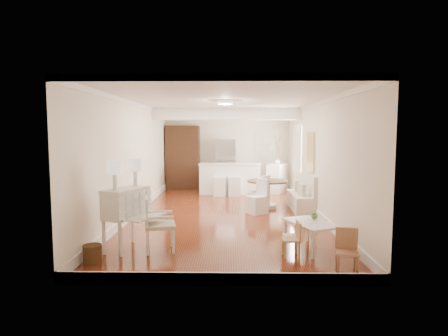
{
  "coord_description": "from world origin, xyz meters",
  "views": [
    {
      "loc": [
        0.13,
        -9.34,
        2.05
      ],
      "look_at": [
        -0.04,
        0.3,
        1.14
      ],
      "focal_mm": 30.0,
      "sensor_mm": 36.0,
      "label": 1
    }
  ],
  "objects_px": {
    "secretary_bureau": "(126,219)",
    "kids_table": "(310,236)",
    "fridge": "(235,165)",
    "kids_chair_a": "(291,239)",
    "slip_chair_near": "(257,196)",
    "bar_stool_left": "(219,181)",
    "sideboard": "(277,178)",
    "bar_stool_right": "(234,180)",
    "kids_chair_c": "(347,252)",
    "slip_chair_far": "(259,193)",
    "wicker_basket": "(92,254)",
    "kids_chair_b": "(290,235)",
    "pantry_cabinet": "(183,158)",
    "dining_table": "(267,194)",
    "breakfast_counter": "(230,179)",
    "gustavian_armchair": "(160,224)"
  },
  "relations": [
    {
      "from": "slip_chair_far",
      "to": "breakfast_counter",
      "type": "distance_m",
      "value": 2.72
    },
    {
      "from": "bar_stool_right",
      "to": "sideboard",
      "type": "xyz_separation_m",
      "value": [
        1.51,
        0.76,
        -0.01
      ]
    },
    {
      "from": "dining_table",
      "to": "wicker_basket",
      "type": "bearing_deg",
      "value": -125.84
    },
    {
      "from": "wicker_basket",
      "to": "dining_table",
      "type": "height_order",
      "value": "dining_table"
    },
    {
      "from": "slip_chair_near",
      "to": "pantry_cabinet",
      "type": "distance_m",
      "value": 4.83
    },
    {
      "from": "kids_chair_a",
      "to": "breakfast_counter",
      "type": "xyz_separation_m",
      "value": [
        -1.03,
        6.39,
        0.21
      ]
    },
    {
      "from": "dining_table",
      "to": "bar_stool_right",
      "type": "distance_m",
      "value": 2.17
    },
    {
      "from": "kids_chair_a",
      "to": "kids_chair_b",
      "type": "height_order",
      "value": "kids_chair_a"
    },
    {
      "from": "kids_chair_a",
      "to": "fridge",
      "type": "relative_size",
      "value": 0.33
    },
    {
      "from": "wicker_basket",
      "to": "kids_chair_a",
      "type": "relative_size",
      "value": 0.48
    },
    {
      "from": "dining_table",
      "to": "sideboard",
      "type": "distance_m",
      "value": 2.81
    },
    {
      "from": "fridge",
      "to": "slip_chair_far",
      "type": "bearing_deg",
      "value": -81.05
    },
    {
      "from": "wicker_basket",
      "to": "slip_chair_near",
      "type": "distance_m",
      "value": 4.67
    },
    {
      "from": "slip_chair_near",
      "to": "slip_chair_far",
      "type": "bearing_deg",
      "value": 133.74
    },
    {
      "from": "wicker_basket",
      "to": "slip_chair_far",
      "type": "distance_m",
      "value": 5.08
    },
    {
      "from": "fridge",
      "to": "sideboard",
      "type": "xyz_separation_m",
      "value": [
        1.45,
        -0.65,
        -0.41
      ]
    },
    {
      "from": "gustavian_armchair",
      "to": "kids_chair_b",
      "type": "relative_size",
      "value": 1.77
    },
    {
      "from": "kids_chair_a",
      "to": "bar_stool_left",
      "type": "bearing_deg",
      "value": -168.67
    },
    {
      "from": "kids_chair_a",
      "to": "sideboard",
      "type": "bearing_deg",
      "value": 173.39
    },
    {
      "from": "dining_table",
      "to": "bar_stool_left",
      "type": "distance_m",
      "value": 2.41
    },
    {
      "from": "slip_chair_near",
      "to": "bar_stool_left",
      "type": "height_order",
      "value": "bar_stool_left"
    },
    {
      "from": "wicker_basket",
      "to": "bar_stool_left",
      "type": "distance_m",
      "value": 6.65
    },
    {
      "from": "wicker_basket",
      "to": "kids_chair_a",
      "type": "xyz_separation_m",
      "value": [
        3.18,
        0.36,
        0.15
      ]
    },
    {
      "from": "dining_table",
      "to": "pantry_cabinet",
      "type": "bearing_deg",
      "value": 128.66
    },
    {
      "from": "bar_stool_left",
      "to": "sideboard",
      "type": "xyz_separation_m",
      "value": [
        1.98,
        0.76,
        -0.0
      ]
    },
    {
      "from": "slip_chair_far",
      "to": "fridge",
      "type": "relative_size",
      "value": 0.52
    },
    {
      "from": "secretary_bureau",
      "to": "bar_stool_left",
      "type": "relative_size",
      "value": 1.1
    },
    {
      "from": "kids_chair_a",
      "to": "kids_chair_c",
      "type": "height_order",
      "value": "kids_chair_c"
    },
    {
      "from": "kids_chair_c",
      "to": "kids_chair_a",
      "type": "bearing_deg",
      "value": 145.15
    },
    {
      "from": "wicker_basket",
      "to": "slip_chair_near",
      "type": "xyz_separation_m",
      "value": [
        2.84,
        3.7,
        0.29
      ]
    },
    {
      "from": "slip_chair_near",
      "to": "sideboard",
      "type": "xyz_separation_m",
      "value": [
        0.95,
        3.45,
        0.05
      ]
    },
    {
      "from": "slip_chair_far",
      "to": "breakfast_counter",
      "type": "bearing_deg",
      "value": -132.64
    },
    {
      "from": "kids_table",
      "to": "kids_chair_a",
      "type": "bearing_deg",
      "value": -135.73
    },
    {
      "from": "kids_table",
      "to": "fridge",
      "type": "relative_size",
      "value": 0.54
    },
    {
      "from": "kids_table",
      "to": "kids_chair_a",
      "type": "relative_size",
      "value": 1.63
    },
    {
      "from": "breakfast_counter",
      "to": "sideboard",
      "type": "relative_size",
      "value": 1.99
    },
    {
      "from": "kids_chair_c",
      "to": "slip_chair_far",
      "type": "relative_size",
      "value": 0.71
    },
    {
      "from": "dining_table",
      "to": "fridge",
      "type": "xyz_separation_m",
      "value": [
        -0.84,
        3.39,
        0.52
      ]
    },
    {
      "from": "breakfast_counter",
      "to": "fridge",
      "type": "distance_m",
      "value": 1.14
    },
    {
      "from": "kids_chair_a",
      "to": "slip_chair_near",
      "type": "height_order",
      "value": "slip_chair_near"
    },
    {
      "from": "breakfast_counter",
      "to": "bar_stool_right",
      "type": "distance_m",
      "value": 0.39
    },
    {
      "from": "kids_chair_b",
      "to": "pantry_cabinet",
      "type": "distance_m",
      "value": 7.71
    },
    {
      "from": "sideboard",
      "to": "pantry_cabinet",
      "type": "bearing_deg",
      "value": -166.78
    },
    {
      "from": "kids_table",
      "to": "bar_stool_left",
      "type": "bearing_deg",
      "value": 107.34
    },
    {
      "from": "bar_stool_right",
      "to": "kids_chair_c",
      "type": "bearing_deg",
      "value": -81.86
    },
    {
      "from": "secretary_bureau",
      "to": "kids_table",
      "type": "height_order",
      "value": "secretary_bureau"
    },
    {
      "from": "secretary_bureau",
      "to": "fridge",
      "type": "xyz_separation_m",
      "value": [
        2.0,
        7.09,
        0.35
      ]
    },
    {
      "from": "gustavian_armchair",
      "to": "wicker_basket",
      "type": "height_order",
      "value": "gustavian_armchair"
    },
    {
      "from": "pantry_cabinet",
      "to": "kids_chair_b",
      "type": "bearing_deg",
      "value": -68.8
    },
    {
      "from": "kids_table",
      "to": "slip_chair_near",
      "type": "distance_m",
      "value": 3.05
    }
  ]
}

